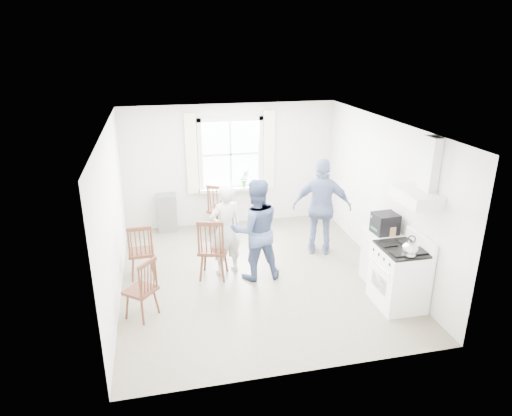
{
  "coord_description": "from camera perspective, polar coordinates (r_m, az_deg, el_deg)",
  "views": [
    {
      "loc": [
        -1.52,
        -6.81,
        3.84
      ],
      "look_at": [
        0.04,
        0.2,
        1.16
      ],
      "focal_mm": 32.0,
      "sensor_mm": 36.0,
      "label": 1
    }
  ],
  "objects": [
    {
      "name": "person_left",
      "position": [
        7.73,
        -3.84,
        -2.75
      ],
      "size": [
        0.74,
        0.74,
        1.61
      ],
      "primitive_type": "imported",
      "rotation": [
        0.0,
        0.0,
        3.46
      ],
      "color": "silver",
      "rests_on": "ground"
    },
    {
      "name": "potted_plant",
      "position": [
        9.75,
        -1.45,
        3.71
      ],
      "size": [
        0.2,
        0.2,
        0.37
      ],
      "primitive_type": "imported",
      "rotation": [
        0.0,
        0.0,
        -0.01
      ],
      "color": "#35783B",
      "rests_on": "window_assembly"
    },
    {
      "name": "range_hood",
      "position": [
        6.82,
        19.92,
        2.65
      ],
      "size": [
        0.45,
        0.76,
        0.94
      ],
      "color": "silver",
      "rests_on": "room_shell"
    },
    {
      "name": "cardboard_box",
      "position": [
        7.55,
        16.0,
        -2.68
      ],
      "size": [
        0.27,
        0.21,
        0.16
      ],
      "primitive_type": "cube",
      "rotation": [
        0.0,
        0.0,
        -0.16
      ],
      "color": "#A4774F",
      "rests_on": "low_cabinet"
    },
    {
      "name": "person_right",
      "position": [
        8.49,
        8.25,
        0.1
      ],
      "size": [
        1.38,
        1.38,
        1.84
      ],
      "primitive_type": "imported",
      "rotation": [
        0.0,
        0.0,
        2.8
      ],
      "color": "navy",
      "rests_on": "ground"
    },
    {
      "name": "windsor_chair_d",
      "position": [
        9.32,
        -4.68,
        0.48
      ],
      "size": [
        0.63,
        0.63,
        1.1
      ],
      "color": "#442216",
      "rests_on": "ground"
    },
    {
      "name": "gas_stove",
      "position": [
        7.27,
        17.49,
        -8.1
      ],
      "size": [
        0.68,
        0.76,
        1.12
      ],
      "color": "white",
      "rests_on": "ground"
    },
    {
      "name": "stereo_stack",
      "position": [
        7.58,
        15.84,
        -1.85
      ],
      "size": [
        0.39,
        0.35,
        0.33
      ],
      "color": "black",
      "rests_on": "low_cabinet"
    },
    {
      "name": "person_mid",
      "position": [
        7.54,
        -0.05,
        -2.75
      ],
      "size": [
        0.87,
        0.87,
        1.74
      ],
      "primitive_type": "imported",
      "rotation": [
        0.0,
        0.0,
        3.17
      ],
      "color": "#41517A",
      "rests_on": "ground"
    },
    {
      "name": "window_assembly",
      "position": [
        9.67,
        -3.16,
        6.19
      ],
      "size": [
        1.88,
        0.24,
        1.7
      ],
      "color": "white",
      "rests_on": "room_shell"
    },
    {
      "name": "low_cabinet",
      "position": [
        7.85,
        15.43,
        -5.93
      ],
      "size": [
        0.5,
        0.55,
        0.9
      ],
      "primitive_type": "cube",
      "color": "silver",
      "rests_on": "ground"
    },
    {
      "name": "windsor_chair_c",
      "position": [
        6.76,
        -13.69,
        -9.12
      ],
      "size": [
        0.55,
        0.55,
        0.94
      ],
      "color": "#442216",
      "rests_on": "ground"
    },
    {
      "name": "room_shell",
      "position": [
        7.42,
        0.03,
        0.43
      ],
      "size": [
        4.62,
        5.12,
        2.64
      ],
      "color": "gray",
      "rests_on": "ground"
    },
    {
      "name": "windsor_chair_a",
      "position": [
        7.8,
        -14.22,
        -4.7
      ],
      "size": [
        0.43,
        0.42,
        1.0
      ],
      "color": "#442216",
      "rests_on": "ground"
    },
    {
      "name": "kettle",
      "position": [
        6.81,
        18.69,
        -4.87
      ],
      "size": [
        0.22,
        0.22,
        0.31
      ],
      "color": "silver",
      "rests_on": "gas_stove"
    },
    {
      "name": "shelf_unit",
      "position": [
        9.76,
        -11.05,
        -0.58
      ],
      "size": [
        0.4,
        0.3,
        0.8
      ],
      "primitive_type": "cube",
      "color": "gray",
      "rests_on": "ground"
    },
    {
      "name": "windsor_chair_b",
      "position": [
        7.56,
        -5.58,
        -4.44
      ],
      "size": [
        0.58,
        0.57,
        1.1
      ],
      "color": "#442216",
      "rests_on": "ground"
    }
  ]
}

